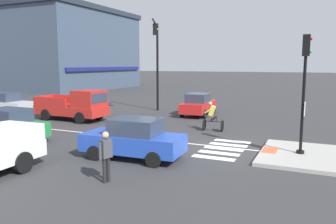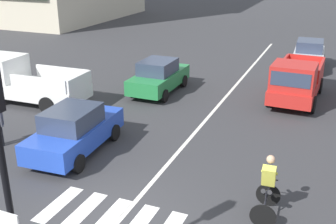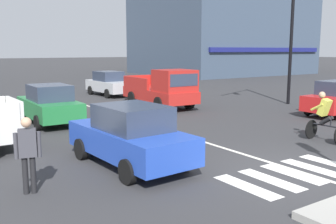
# 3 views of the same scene
# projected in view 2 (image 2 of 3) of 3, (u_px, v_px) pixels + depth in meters

# --- Properties ---
(ground_plane) EXTENTS (300.00, 300.00, 0.00)m
(ground_plane) POSITION_uv_depth(u_px,v_px,m) (113.00, 215.00, 10.81)
(ground_plane) COLOR #333335
(signal_pole) EXTENTS (0.44, 0.38, 4.79)m
(signal_pole) POSITION_uv_depth(u_px,v_px,m) (4.00, 172.00, 6.83)
(signal_pole) COLOR black
(signal_pole) RESTS_ON traffic_island
(crosswalk_stripe_a) EXTENTS (0.44, 1.80, 0.01)m
(crosswalk_stripe_a) POSITION_uv_depth(u_px,v_px,m) (58.00, 204.00, 11.27)
(crosswalk_stripe_a) COLOR silver
(crosswalk_stripe_a) RESTS_ON ground
(crosswalk_stripe_b) EXTENTS (0.44, 1.80, 0.01)m
(crosswalk_stripe_b) POSITION_uv_depth(u_px,v_px,m) (84.00, 211.00, 10.98)
(crosswalk_stripe_b) COLOR silver
(crosswalk_stripe_b) RESTS_ON ground
(crosswalk_stripe_c) EXTENTS (0.44, 1.80, 0.01)m
(crosswalk_stripe_c) POSITION_uv_depth(u_px,v_px,m) (110.00, 218.00, 10.69)
(crosswalk_stripe_c) COLOR silver
(crosswalk_stripe_c) RESTS_ON ground
(lane_centre_line) EXTENTS (0.14, 28.00, 0.01)m
(lane_centre_line) POSITION_uv_depth(u_px,v_px,m) (223.00, 100.00, 19.34)
(lane_centre_line) COLOR silver
(lane_centre_line) RESTS_ON ground
(car_silver_eastbound_distant) EXTENTS (1.97, 4.16, 1.64)m
(car_silver_eastbound_distant) POSITION_uv_depth(u_px,v_px,m) (309.00, 54.00, 24.57)
(car_silver_eastbound_distant) COLOR silver
(car_silver_eastbound_distant) RESTS_ON ground
(car_green_westbound_far) EXTENTS (1.87, 4.11, 1.64)m
(car_green_westbound_far) POSITION_uv_depth(u_px,v_px,m) (159.00, 76.00, 20.16)
(car_green_westbound_far) COLOR #237A3D
(car_green_westbound_far) RESTS_ON ground
(car_blue_westbound_near) EXTENTS (2.01, 4.18, 1.64)m
(car_blue_westbound_near) POSITION_uv_depth(u_px,v_px,m) (75.00, 130.00, 13.99)
(car_blue_westbound_near) COLOR #2347B7
(car_blue_westbound_near) RESTS_ON ground
(pickup_truck_white_cross_left) EXTENTS (5.15, 2.17, 2.08)m
(pickup_truck_white_cross_left) POSITION_uv_depth(u_px,v_px,m) (24.00, 82.00, 18.74)
(pickup_truck_white_cross_left) COLOR white
(pickup_truck_white_cross_left) RESTS_ON ground
(pickup_truck_red_eastbound_far) EXTENTS (2.21, 5.17, 2.08)m
(pickup_truck_red_eastbound_far) POSITION_uv_depth(u_px,v_px,m) (296.00, 82.00, 18.70)
(pickup_truck_red_eastbound_far) COLOR red
(pickup_truck_red_eastbound_far) RESTS_ON ground
(cyclist) EXTENTS (0.70, 1.12, 1.68)m
(cyclist) POSITION_uv_depth(u_px,v_px,m) (268.00, 186.00, 10.51)
(cyclist) COLOR black
(cyclist) RESTS_ON ground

